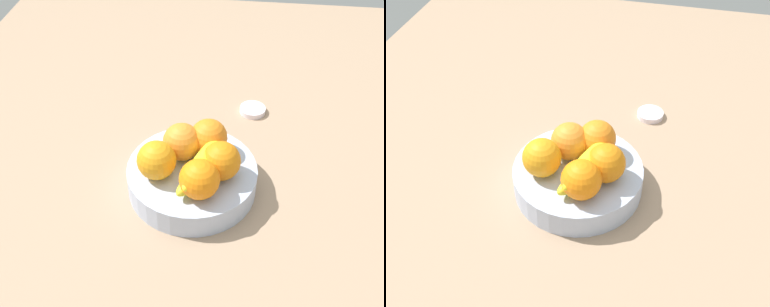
# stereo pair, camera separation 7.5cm
# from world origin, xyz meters

# --- Properties ---
(ground_plane) EXTENTS (1.80, 1.40, 0.03)m
(ground_plane) POSITION_xyz_m (0.00, 0.00, -0.01)
(ground_plane) COLOR #A18368
(fruit_bowl) EXTENTS (0.27, 0.27, 0.06)m
(fruit_bowl) POSITION_xyz_m (-0.03, -0.03, 0.03)
(fruit_bowl) COLOR silver
(fruit_bowl) RESTS_ON ground_plane
(orange_front_left) EXTENTS (0.08, 0.08, 0.08)m
(orange_front_left) POSITION_xyz_m (0.00, 0.00, 0.10)
(orange_front_left) COLOR orange
(orange_front_left) RESTS_ON fruit_bowl
(orange_front_right) EXTENTS (0.08, 0.08, 0.08)m
(orange_front_right) POSITION_xyz_m (-0.06, 0.04, 0.10)
(orange_front_right) COLOR orange
(orange_front_right) RESTS_ON fruit_bowl
(orange_center) EXTENTS (0.08, 0.08, 0.08)m
(orange_center) POSITION_xyz_m (-0.10, -0.05, 0.10)
(orange_center) COLOR orange
(orange_center) RESTS_ON fruit_bowl
(orange_back_left) EXTENTS (0.08, 0.08, 0.08)m
(orange_back_left) POSITION_xyz_m (-0.05, -0.08, 0.10)
(orange_back_left) COLOR orange
(orange_back_left) RESTS_ON fruit_bowl
(orange_back_right) EXTENTS (0.08, 0.08, 0.08)m
(orange_back_right) POSITION_xyz_m (0.02, -0.05, 0.10)
(orange_back_right) COLOR orange
(orange_back_right) RESTS_ON fruit_bowl
(banana_bunch) EXTENTS (0.17, 0.13, 0.06)m
(banana_bunch) POSITION_xyz_m (-0.06, -0.05, 0.09)
(banana_bunch) COLOR yellow
(banana_bunch) RESTS_ON fruit_bowl
(jar_lid) EXTENTS (0.06, 0.06, 0.01)m
(jar_lid) POSITION_xyz_m (0.25, -0.15, 0.01)
(jar_lid) COLOR white
(jar_lid) RESTS_ON ground_plane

